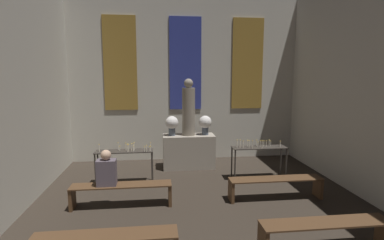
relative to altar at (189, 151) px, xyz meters
name	(u,v)px	position (x,y,z in m)	size (l,w,h in m)	color
wall_back	(185,79)	(0.00, 0.96, 1.96)	(6.92, 0.16, 4.77)	beige
altar	(189,151)	(0.00, 0.00, 0.00)	(1.40, 0.61, 0.91)	gray
statue	(189,109)	(0.00, 0.00, 1.16)	(0.35, 0.35, 1.53)	gray
flower_vase_left	(172,124)	(-0.45, 0.00, 0.77)	(0.35, 0.35, 0.53)	#4C5666
flower_vase_right	(205,123)	(0.45, 0.00, 0.77)	(0.35, 0.35, 0.53)	#4C5666
candle_rack_left	(125,155)	(-1.60, -1.10, 0.23)	(1.33, 0.38, 0.99)	#332D28
candle_rack_right	(259,151)	(1.61, -1.09, 0.23)	(1.33, 0.38, 1.00)	#332D28
pew_third_right	(326,229)	(1.55, -4.19, -0.13)	(1.92, 0.36, 0.44)	#4C331E
pew_back_left	(122,190)	(-1.55, -2.34, -0.13)	(1.92, 0.36, 0.44)	#4C331E
pew_back_right	(276,184)	(1.55, -2.34, -0.13)	(1.92, 0.36, 0.44)	#4C331E
person_seated	(107,170)	(-1.82, -2.34, 0.29)	(0.36, 0.24, 0.69)	#564C56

